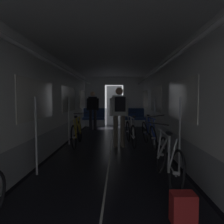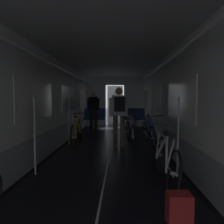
{
  "view_description": "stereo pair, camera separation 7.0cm",
  "coord_description": "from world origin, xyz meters",
  "px_view_note": "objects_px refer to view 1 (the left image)",
  "views": [
    {
      "loc": [
        0.19,
        -1.7,
        1.36
      ],
      "look_at": [
        0.0,
        5.26,
        0.94
      ],
      "focal_mm": 34.84,
      "sensor_mm": 36.0,
      "label": 1
    },
    {
      "loc": [
        0.26,
        -1.7,
        1.36
      ],
      "look_at": [
        0.0,
        5.26,
        0.94
      ],
      "focal_mm": 34.84,
      "sensor_mm": 36.0,
      "label": 2
    }
  ],
  "objects_px": {
    "person_standing_near_bench": "(93,108)",
    "backpack_on_floor": "(183,208)",
    "bench_seat_far_right": "(134,117)",
    "bicycle_blue": "(149,133)",
    "bicycle_silver": "(167,160)",
    "person_cyclist_aisle": "(119,111)",
    "bench_seat_far_left": "(94,117)",
    "bicycle_white_in_aisle": "(131,132)",
    "bicycle_yellow": "(77,133)"
  },
  "relations": [
    {
      "from": "bicycle_blue",
      "to": "person_cyclist_aisle",
      "type": "xyz_separation_m",
      "value": [
        -0.85,
        -0.14,
        0.63
      ]
    },
    {
      "from": "bench_seat_far_left",
      "to": "person_cyclist_aisle",
      "type": "height_order",
      "value": "person_cyclist_aisle"
    },
    {
      "from": "bench_seat_far_left",
      "to": "bicycle_blue",
      "type": "distance_m",
      "value": 4.08
    },
    {
      "from": "bicycle_yellow",
      "to": "person_cyclist_aisle",
      "type": "bearing_deg",
      "value": -7.49
    },
    {
      "from": "person_cyclist_aisle",
      "to": "person_standing_near_bench",
      "type": "distance_m",
      "value": 3.51
    },
    {
      "from": "bench_seat_far_right",
      "to": "bicycle_yellow",
      "type": "height_order",
      "value": "bench_seat_far_right"
    },
    {
      "from": "bicycle_silver",
      "to": "bicycle_white_in_aisle",
      "type": "xyz_separation_m",
      "value": [
        -0.42,
        2.86,
        0.0
      ]
    },
    {
      "from": "bench_seat_far_right",
      "to": "person_standing_near_bench",
      "type": "xyz_separation_m",
      "value": [
        -1.8,
        -0.38,
        0.41
      ]
    },
    {
      "from": "bench_seat_far_right",
      "to": "backpack_on_floor",
      "type": "distance_m",
      "value": 7.47
    },
    {
      "from": "bicycle_silver",
      "to": "bicycle_yellow",
      "type": "distance_m",
      "value": 3.39
    },
    {
      "from": "bench_seat_far_left",
      "to": "person_standing_near_bench",
      "type": "relative_size",
      "value": 0.58
    },
    {
      "from": "person_cyclist_aisle",
      "to": "bicycle_white_in_aisle",
      "type": "xyz_separation_m",
      "value": [
        0.34,
        0.27,
        -0.63
      ]
    },
    {
      "from": "bicycle_blue",
      "to": "backpack_on_floor",
      "type": "height_order",
      "value": "bicycle_blue"
    },
    {
      "from": "person_cyclist_aisle",
      "to": "backpack_on_floor",
      "type": "distance_m",
      "value": 3.9
    },
    {
      "from": "bench_seat_far_left",
      "to": "person_cyclist_aisle",
      "type": "distance_m",
      "value": 3.9
    },
    {
      "from": "bicycle_blue",
      "to": "bicycle_silver",
      "type": "height_order",
      "value": "bicycle_silver"
    },
    {
      "from": "bicycle_white_in_aisle",
      "to": "bench_seat_far_left",
      "type": "bearing_deg",
      "value": 113.16
    },
    {
      "from": "bench_seat_far_left",
      "to": "bicycle_blue",
      "type": "xyz_separation_m",
      "value": [
        1.99,
        -3.56,
        -0.19
      ]
    },
    {
      "from": "person_cyclist_aisle",
      "to": "bicycle_yellow",
      "type": "bearing_deg",
      "value": 172.51
    },
    {
      "from": "bench_seat_far_right",
      "to": "bicycle_yellow",
      "type": "distance_m",
      "value": 4.02
    },
    {
      "from": "bicycle_blue",
      "to": "person_standing_near_bench",
      "type": "relative_size",
      "value": 1.01
    },
    {
      "from": "bench_seat_far_left",
      "to": "bicycle_yellow",
      "type": "xyz_separation_m",
      "value": [
        -0.1,
        -3.54,
        -0.18
      ]
    },
    {
      "from": "bicycle_yellow",
      "to": "person_cyclist_aisle",
      "type": "height_order",
      "value": "person_cyclist_aisle"
    },
    {
      "from": "bicycle_yellow",
      "to": "bench_seat_far_right",
      "type": "bearing_deg",
      "value": 61.82
    },
    {
      "from": "bench_seat_far_right",
      "to": "bicycle_silver",
      "type": "xyz_separation_m",
      "value": [
        0.09,
        -6.29,
        -0.19
      ]
    },
    {
      "from": "bicycle_blue",
      "to": "person_cyclist_aisle",
      "type": "distance_m",
      "value": 1.07
    },
    {
      "from": "person_cyclist_aisle",
      "to": "backpack_on_floor",
      "type": "bearing_deg",
      "value": -79.86
    },
    {
      "from": "bench_seat_far_left",
      "to": "bicycle_yellow",
      "type": "distance_m",
      "value": 3.55
    },
    {
      "from": "person_standing_near_bench",
      "to": "person_cyclist_aisle",
      "type": "bearing_deg",
      "value": -71.26
    },
    {
      "from": "person_standing_near_bench",
      "to": "backpack_on_floor",
      "type": "height_order",
      "value": "person_standing_near_bench"
    },
    {
      "from": "bicycle_blue",
      "to": "bicycle_silver",
      "type": "distance_m",
      "value": 2.73
    },
    {
      "from": "bench_seat_far_left",
      "to": "bicycle_silver",
      "type": "height_order",
      "value": "bicycle_silver"
    },
    {
      "from": "bicycle_blue",
      "to": "bench_seat_far_right",
      "type": "bearing_deg",
      "value": 92.99
    },
    {
      "from": "bicycle_silver",
      "to": "bicycle_blue",
      "type": "bearing_deg",
      "value": 88.03
    },
    {
      "from": "bench_seat_far_right",
      "to": "person_cyclist_aisle",
      "type": "height_order",
      "value": "person_cyclist_aisle"
    },
    {
      "from": "bench_seat_far_right",
      "to": "backpack_on_floor",
      "type": "xyz_separation_m",
      "value": [
        0.0,
        -7.46,
        -0.4
      ]
    },
    {
      "from": "bench_seat_far_left",
      "to": "bicycle_white_in_aisle",
      "type": "height_order",
      "value": "bench_seat_far_left"
    },
    {
      "from": "bicycle_silver",
      "to": "person_cyclist_aisle",
      "type": "height_order",
      "value": "person_cyclist_aisle"
    },
    {
      "from": "bicycle_blue",
      "to": "bench_seat_far_left",
      "type": "bearing_deg",
      "value": 119.15
    },
    {
      "from": "bench_seat_far_left",
      "to": "bicycle_silver",
      "type": "xyz_separation_m",
      "value": [
        1.89,
        -6.29,
        -0.19
      ]
    },
    {
      "from": "bicycle_yellow",
      "to": "backpack_on_floor",
      "type": "xyz_separation_m",
      "value": [
        1.9,
        -3.91,
        -0.21
      ]
    },
    {
      "from": "bench_seat_far_left",
      "to": "backpack_on_floor",
      "type": "height_order",
      "value": "bench_seat_far_left"
    },
    {
      "from": "bicycle_white_in_aisle",
      "to": "person_standing_near_bench",
      "type": "xyz_separation_m",
      "value": [
        -1.47,
        3.06,
        0.59
      ]
    },
    {
      "from": "bicycle_white_in_aisle",
      "to": "backpack_on_floor",
      "type": "bearing_deg",
      "value": -85.26
    },
    {
      "from": "bicycle_blue",
      "to": "bicycle_silver",
      "type": "xyz_separation_m",
      "value": [
        -0.09,
        -2.73,
        -0.0
      ]
    },
    {
      "from": "bench_seat_far_left",
      "to": "backpack_on_floor",
      "type": "relative_size",
      "value": 2.89
    },
    {
      "from": "bicycle_yellow",
      "to": "person_standing_near_bench",
      "type": "height_order",
      "value": "person_standing_near_bench"
    },
    {
      "from": "person_standing_near_bench",
      "to": "backpack_on_floor",
      "type": "relative_size",
      "value": 4.96
    },
    {
      "from": "bicycle_silver",
      "to": "person_standing_near_bench",
      "type": "xyz_separation_m",
      "value": [
        -1.89,
        5.91,
        0.6
      ]
    },
    {
      "from": "bicycle_silver",
      "to": "backpack_on_floor",
      "type": "xyz_separation_m",
      "value": [
        -0.09,
        -1.16,
        -0.21
      ]
    }
  ]
}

